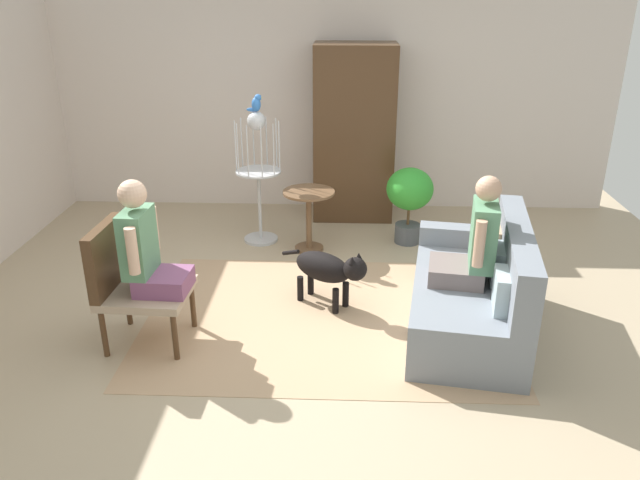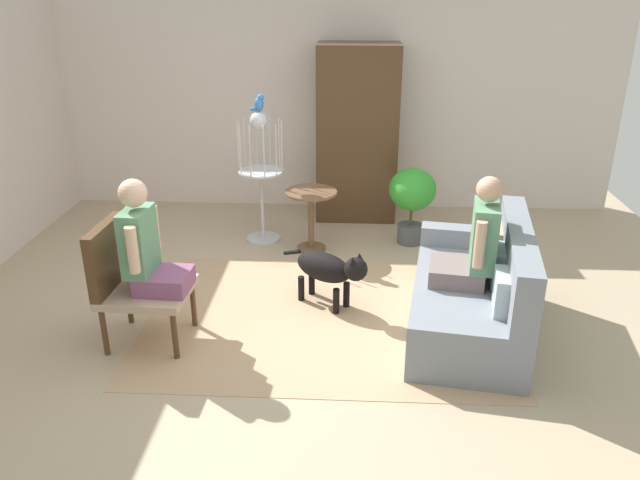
{
  "view_description": "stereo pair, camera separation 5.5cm",
  "coord_description": "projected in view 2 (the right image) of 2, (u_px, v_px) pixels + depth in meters",
  "views": [
    {
      "loc": [
        0.27,
        -4.45,
        2.61
      ],
      "look_at": [
        0.1,
        -0.26,
        0.83
      ],
      "focal_mm": 34.83,
      "sensor_mm": 36.0,
      "label": 1
    },
    {
      "loc": [
        0.33,
        -4.45,
        2.61
      ],
      "look_at": [
        0.1,
        -0.26,
        0.83
      ],
      "focal_mm": 34.83,
      "sensor_mm": 36.0,
      "label": 2
    }
  ],
  "objects": [
    {
      "name": "person_on_armchair",
      "position": [
        146.0,
        246.0,
        4.55
      ],
      "size": [
        0.46,
        0.51,
        0.86
      ],
      "color": "#814970"
    },
    {
      "name": "armoire_cabinet",
      "position": [
        357.0,
        134.0,
        7.03
      ],
      "size": [
        0.91,
        0.56,
        1.97
      ],
      "primitive_type": "cube",
      "color": "#4C331E",
      "rests_on": "ground"
    },
    {
      "name": "back_wall",
      "position": [
        326.0,
        100.0,
        7.31
      ],
      "size": [
        6.84,
        0.12,
        2.58
      ],
      "primitive_type": "cube",
      "color": "silver",
      "rests_on": "ground"
    },
    {
      "name": "armchair",
      "position": [
        128.0,
        276.0,
        4.67
      ],
      "size": [
        0.66,
        0.6,
        0.96
      ],
      "color": "#4C331E",
      "rests_on": "ground"
    },
    {
      "name": "potted_plant",
      "position": [
        412.0,
        195.0,
        6.44
      ],
      "size": [
        0.49,
        0.49,
        0.82
      ],
      "color": "#4C5156",
      "rests_on": "ground"
    },
    {
      "name": "person_on_couch",
      "position": [
        475.0,
        243.0,
        4.69
      ],
      "size": [
        0.53,
        0.55,
        0.85
      ],
      "color": "#70605E"
    },
    {
      "name": "bird_cage_stand",
      "position": [
        261.0,
        169.0,
        6.4
      ],
      "size": [
        0.47,
        0.47,
        1.39
      ],
      "color": "silver",
      "rests_on": "ground"
    },
    {
      "name": "parrot",
      "position": [
        259.0,
        103.0,
        6.14
      ],
      "size": [
        0.17,
        0.1,
        0.17
      ],
      "color": "blue",
      "rests_on": "bird_cage_stand"
    },
    {
      "name": "area_rug",
      "position": [
        325.0,
        317.0,
        5.17
      ],
      "size": [
        2.94,
        2.2,
        0.01
      ],
      "primitive_type": "cube",
      "color": "tan",
      "rests_on": "ground"
    },
    {
      "name": "dog",
      "position": [
        329.0,
        269.0,
        5.23
      ],
      "size": [
        0.74,
        0.55,
        0.55
      ],
      "color": "black",
      "rests_on": "ground"
    },
    {
      "name": "couch",
      "position": [
        477.0,
        295.0,
        4.88
      ],
      "size": [
        1.08,
        1.73,
        0.89
      ],
      "color": "slate",
      "rests_on": "ground"
    },
    {
      "name": "round_end_table",
      "position": [
        311.0,
        211.0,
        6.31
      ],
      "size": [
        0.53,
        0.53,
        0.64
      ],
      "color": "brown",
      "rests_on": "ground"
    },
    {
      "name": "ground_plane",
      "position": [
        309.0,
        321.0,
        5.13
      ],
      "size": [
        7.49,
        7.49,
        0.0
      ],
      "primitive_type": "plane",
      "color": "tan"
    }
  ]
}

